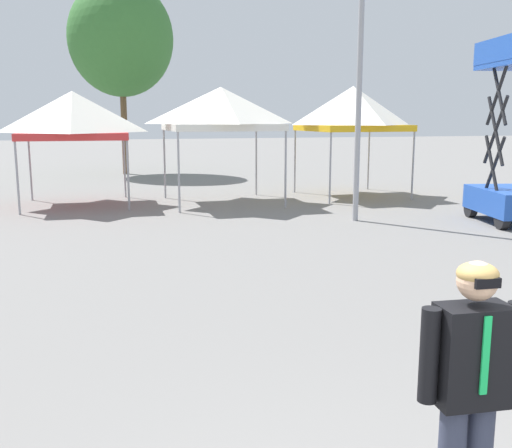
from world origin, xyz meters
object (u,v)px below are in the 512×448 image
Objects in this scene: canopy_tent_behind_right at (73,115)px; person_foreground at (470,385)px; canopy_tent_right_of_center at (221,109)px; canopy_tent_far_right at (353,109)px; scissor_lift at (512,170)px; light_pole_near_lift at (360,46)px; tree_behind_tents_center at (121,39)px.

canopy_tent_behind_right is 1.87× the size of person_foreground.
person_foreground is at bearing -80.53° from canopy_tent_behind_right.
canopy_tent_right_of_center is 0.97× the size of canopy_tent_far_right.
canopy_tent_far_right is 2.01× the size of person_foreground.
light_pole_near_lift reaches higher than scissor_lift.
scissor_lift reaches higher than canopy_tent_far_right.
tree_behind_tents_center is (-2.29, 10.32, 3.19)m from canopy_tent_right_of_center.
canopy_tent_behind_right is at bearing 150.21° from scissor_lift.
light_pole_near_lift reaches higher than person_foreground.
person_foreground is at bearing -111.79° from light_pole_near_lift.
canopy_tent_right_of_center is at bearing -77.48° from tree_behind_tents_center.
scissor_lift is at bearing -61.56° from tree_behind_tents_center.
light_pole_near_lift is at bearing -113.05° from canopy_tent_far_right.
canopy_tent_far_right is at bearing -1.51° from canopy_tent_behind_right.
canopy_tent_far_right is 16.41m from person_foreground.
scissor_lift is 12.23m from person_foreground.
light_pole_near_lift reaches higher than canopy_tent_behind_right.
scissor_lift reaches higher than canopy_tent_behind_right.
tree_behind_tents_center is at bearing 124.48° from canopy_tent_far_right.
scissor_lift is (10.38, -5.94, -1.33)m from canopy_tent_behind_right.
canopy_tent_behind_right is 0.93× the size of canopy_tent_far_right.
canopy_tent_behind_right is 0.75× the size of scissor_lift.
scissor_lift is at bearing 50.25° from person_foreground.
person_foreground is at bearing -112.16° from canopy_tent_far_right.
canopy_tent_behind_right is at bearing 170.69° from canopy_tent_right_of_center.
tree_behind_tents_center reaches higher than canopy_tent_right_of_center.
canopy_tent_right_of_center is 4.95m from light_pole_near_lift.
person_foreground is 0.24× the size of light_pole_near_lift.
light_pole_near_lift is at bearing -56.67° from canopy_tent_right_of_center.
canopy_tent_far_right is at bearing 66.95° from light_pole_near_lift.
person_foreground is at bearing -88.59° from tree_behind_tents_center.
scissor_lift reaches higher than canopy_tent_right_of_center.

